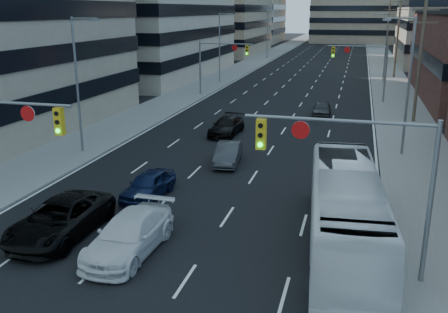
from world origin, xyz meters
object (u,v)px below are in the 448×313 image
at_px(black_pickup, 60,219).
at_px(transit_bus, 346,210).
at_px(sedan_blue, 148,185).
at_px(white_van, 129,235).

height_order(black_pickup, transit_bus, transit_bus).
bearing_deg(black_pickup, transit_bus, 10.88).
bearing_deg(sedan_blue, transit_bus, -12.32).
height_order(black_pickup, sedan_blue, black_pickup).
distance_m(transit_bus, sedan_blue, 10.53).
distance_m(black_pickup, white_van, 3.59).
relative_size(white_van, transit_bus, 0.46).
distance_m(black_pickup, sedan_blue, 5.58).
height_order(white_van, sedan_blue, white_van).
bearing_deg(black_pickup, sedan_blue, 71.38).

